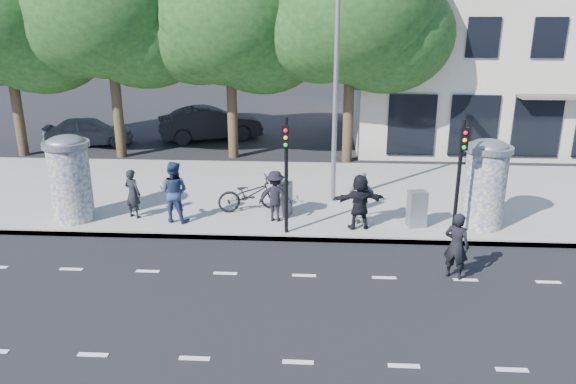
# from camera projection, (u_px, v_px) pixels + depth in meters

# --- Properties ---
(ground) EXTENTS (120.00, 120.00, 0.00)m
(ground) POSITION_uv_depth(u_px,v_px,m) (302.00, 304.00, 12.77)
(ground) COLOR black
(ground) RESTS_ON ground
(sidewalk) EXTENTS (40.00, 8.00, 0.15)m
(sidewalk) POSITION_uv_depth(u_px,v_px,m) (310.00, 195.00, 19.84)
(sidewalk) COLOR gray
(sidewalk) RESTS_ON ground
(curb) EXTENTS (40.00, 0.10, 0.16)m
(curb) POSITION_uv_depth(u_px,v_px,m) (306.00, 239.00, 16.11)
(curb) COLOR slate
(curb) RESTS_ON ground
(lane_dash_near) EXTENTS (32.00, 0.12, 0.01)m
(lane_dash_near) POSITION_uv_depth(u_px,v_px,m) (298.00, 362.00, 10.69)
(lane_dash_near) COLOR silver
(lane_dash_near) RESTS_ON ground
(lane_dash_far) EXTENTS (32.00, 0.12, 0.01)m
(lane_dash_far) POSITION_uv_depth(u_px,v_px,m) (304.00, 276.00, 14.10)
(lane_dash_far) COLOR silver
(lane_dash_far) RESTS_ON ground
(ad_column_left) EXTENTS (1.36, 1.36, 2.65)m
(ad_column_left) POSITION_uv_depth(u_px,v_px,m) (70.00, 176.00, 16.94)
(ad_column_left) COLOR beige
(ad_column_left) RESTS_ON sidewalk
(ad_column_right) EXTENTS (1.36, 1.36, 2.65)m
(ad_column_right) POSITION_uv_depth(u_px,v_px,m) (485.00, 182.00, 16.44)
(ad_column_right) COLOR beige
(ad_column_right) RESTS_ON sidewalk
(traffic_pole_near) EXTENTS (0.22, 0.31, 3.40)m
(traffic_pole_near) POSITION_uv_depth(u_px,v_px,m) (286.00, 164.00, 15.68)
(traffic_pole_near) COLOR black
(traffic_pole_near) RESTS_ON sidewalk
(traffic_pole_far) EXTENTS (0.22, 0.31, 3.40)m
(traffic_pole_far) POSITION_uv_depth(u_px,v_px,m) (460.00, 167.00, 15.41)
(traffic_pole_far) COLOR black
(traffic_pole_far) RESTS_ON sidewalk
(street_lamp) EXTENTS (0.25, 0.93, 8.00)m
(street_lamp) POSITION_uv_depth(u_px,v_px,m) (336.00, 61.00, 17.48)
(street_lamp) COLOR slate
(street_lamp) RESTS_ON sidewalk
(tree_far_left) EXTENTS (7.20, 7.20, 9.26)m
(tree_far_left) POSITION_uv_depth(u_px,v_px,m) (2.00, 11.00, 23.35)
(tree_far_left) COLOR #38281C
(tree_far_left) RESTS_ON ground
(tree_mid_left) EXTENTS (7.20, 7.20, 9.57)m
(tree_mid_left) POSITION_uv_depth(u_px,v_px,m) (107.00, 3.00, 23.00)
(tree_mid_left) COLOR #38281C
(tree_mid_left) RESTS_ON ground
(tree_near_left) EXTENTS (6.80, 6.80, 8.97)m
(tree_near_left) POSITION_uv_depth(u_px,v_px,m) (229.00, 15.00, 23.05)
(tree_near_left) COLOR #38281C
(tree_near_left) RESTS_ON ground
(tree_center) EXTENTS (7.00, 7.00, 9.30)m
(tree_center) POSITION_uv_depth(u_px,v_px,m) (352.00, 8.00, 22.31)
(tree_center) COLOR #38281C
(tree_center) RESTS_ON ground
(building) EXTENTS (20.30, 15.85, 12.00)m
(building) POSITION_uv_depth(u_px,v_px,m) (547.00, 14.00, 29.10)
(building) COLOR #BCB59E
(building) RESTS_ON ground
(ped_a) EXTENTS (0.87, 0.60, 1.72)m
(ped_a) POSITION_uv_depth(u_px,v_px,m) (76.00, 194.00, 17.03)
(ped_a) COLOR black
(ped_a) RESTS_ON sidewalk
(ped_b) EXTENTS (0.67, 0.57, 1.55)m
(ped_b) POSITION_uv_depth(u_px,v_px,m) (133.00, 194.00, 17.31)
(ped_b) COLOR black
(ped_b) RESTS_ON sidewalk
(ped_c) EXTENTS (1.04, 0.87, 1.89)m
(ped_c) POSITION_uv_depth(u_px,v_px,m) (174.00, 192.00, 16.95)
(ped_c) COLOR navy
(ped_c) RESTS_ON sidewalk
(ped_d) EXTENTS (1.05, 0.65, 1.58)m
(ped_d) POSITION_uv_depth(u_px,v_px,m) (275.00, 196.00, 17.05)
(ped_d) COLOR black
(ped_d) RESTS_ON sidewalk
(ped_e) EXTENTS (1.10, 0.89, 1.65)m
(ped_e) POSITION_uv_depth(u_px,v_px,m) (362.00, 199.00, 16.70)
(ped_e) COLOR #9E9EA0
(ped_e) RESTS_ON sidewalk
(ped_f) EXTENTS (1.60, 0.78, 1.66)m
(ped_f) POSITION_uv_depth(u_px,v_px,m) (360.00, 202.00, 16.43)
(ped_f) COLOR black
(ped_f) RESTS_ON sidewalk
(man_road) EXTENTS (0.75, 0.68, 1.71)m
(man_road) POSITION_uv_depth(u_px,v_px,m) (456.00, 246.00, 13.74)
(man_road) COLOR black
(man_road) RESTS_ON ground
(bicycle) EXTENTS (1.40, 2.23, 1.10)m
(bicycle) POSITION_uv_depth(u_px,v_px,m) (250.00, 194.00, 17.96)
(bicycle) COLOR black
(bicycle) RESTS_ON sidewalk
(cabinet_left) EXTENTS (0.61, 0.52, 1.08)m
(cabinet_left) POSITION_uv_depth(u_px,v_px,m) (283.00, 198.00, 17.61)
(cabinet_left) COLOR slate
(cabinet_left) RESTS_ON sidewalk
(cabinet_right) EXTENTS (0.59, 0.48, 1.10)m
(cabinet_right) POSITION_uv_depth(u_px,v_px,m) (417.00, 209.00, 16.67)
(cabinet_right) COLOR gray
(cabinet_right) RESTS_ON sidewalk
(car_left) EXTENTS (2.55, 4.36, 1.39)m
(car_left) POSITION_uv_depth(u_px,v_px,m) (89.00, 131.00, 26.87)
(car_left) COLOR slate
(car_left) RESTS_ON ground
(car_mid) EXTENTS (3.44, 5.29, 1.65)m
(car_mid) POSITION_uv_depth(u_px,v_px,m) (210.00, 123.00, 27.94)
(car_mid) COLOR black
(car_mid) RESTS_ON ground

